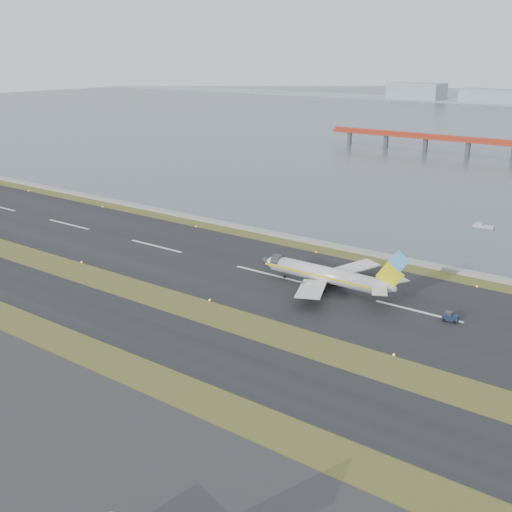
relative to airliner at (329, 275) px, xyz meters
name	(u,v)px	position (x,y,z in m)	size (l,w,h in m)	color
ground	(187,311)	(-17.37, -30.05, -3.46)	(1000.00, 1000.00, 0.00)	#3C4A1A
taxiway_strip	(146,330)	(-17.37, -42.05, -3.41)	(1000.00, 18.00, 0.10)	black
runway_strip	(268,274)	(-17.37, -0.05, -3.41)	(1000.00, 45.00, 0.10)	black
seawall	(330,245)	(-17.37, 29.95, -2.96)	(1000.00, 2.50, 1.00)	gray
airliner	(329,275)	(0.00, 0.00, 0.00)	(38.52, 32.89, 12.80)	silver
pushback_tug	(450,317)	(29.98, -0.94, -2.46)	(3.38, 2.20, 2.05)	#15213B
workboat_near	(483,226)	(10.71, 77.24, -2.96)	(6.56, 2.44, 1.56)	#B6B6BA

